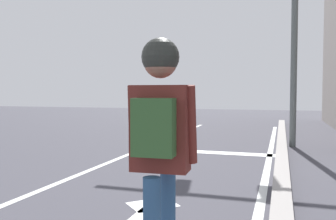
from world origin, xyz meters
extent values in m
cube|color=silver|center=(0.12, 6.00, 0.00)|extent=(0.12, 20.00, 0.01)
cube|color=silver|center=(3.14, 6.00, 0.00)|extent=(0.12, 20.00, 0.01)
cube|color=silver|center=(1.70, 9.23, 0.00)|extent=(3.17, 0.40, 0.01)
cube|color=silver|center=(1.86, 5.18, 0.00)|extent=(0.71, 0.71, 0.01)
cube|color=#9F9A96|center=(3.39, 6.00, 0.07)|extent=(0.24, 24.00, 0.14)
cube|color=maroon|center=(2.62, 3.27, 1.16)|extent=(0.38, 0.20, 0.56)
cylinder|color=maroon|center=(2.42, 3.29, 1.19)|extent=(0.07, 0.10, 0.52)
cylinder|color=maroon|center=(2.81, 3.31, 1.19)|extent=(0.07, 0.14, 0.52)
sphere|color=#8A5F4F|center=(2.62, 3.27, 1.60)|extent=(0.22, 0.22, 0.22)
sphere|color=#282B27|center=(2.62, 3.27, 1.63)|extent=(0.25, 0.25, 0.25)
cube|color=#2E542A|center=(2.62, 3.13, 1.18)|extent=(0.27, 0.15, 0.36)
cylinder|color=#5A6260|center=(3.65, 10.73, 2.75)|extent=(0.16, 0.16, 5.50)
camera|label=1|loc=(3.37, 1.05, 1.40)|focal=38.47mm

